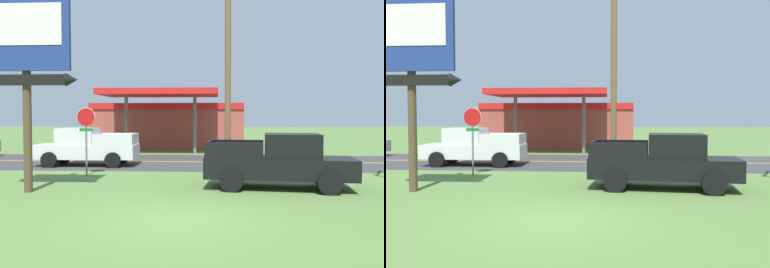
{
  "view_description": "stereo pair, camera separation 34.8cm",
  "coord_description": "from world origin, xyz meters",
  "views": [
    {
      "loc": [
        1.01,
        -10.18,
        2.59
      ],
      "look_at": [
        0.0,
        8.0,
        1.8
      ],
      "focal_mm": 38.85,
      "sensor_mm": 36.0,
      "label": 1
    },
    {
      "loc": [
        1.36,
        -10.16,
        2.59
      ],
      "look_at": [
        0.0,
        8.0,
        1.8
      ],
      "focal_mm": 38.85,
      "sensor_mm": 36.0,
      "label": 2
    }
  ],
  "objects": [
    {
      "name": "road_asphalt",
      "position": [
        0.0,
        13.0,
        0.01
      ],
      "size": [
        140.0,
        8.0,
        0.02
      ],
      "primitive_type": "cube",
      "color": "#3D3D3F",
      "rests_on": "ground"
    },
    {
      "name": "motel_sign",
      "position": [
        -5.28,
        3.4,
        4.69
      ],
      "size": [
        3.38,
        0.54,
        6.84
      ],
      "color": "brown",
      "rests_on": "ground"
    },
    {
      "name": "stop_sign",
      "position": [
        -4.55,
        7.44,
        2.03
      ],
      "size": [
        0.8,
        0.08,
        2.95
      ],
      "color": "slate",
      "rests_on": "ground"
    },
    {
      "name": "gas_station",
      "position": [
        -2.79,
        24.2,
        1.94
      ],
      "size": [
        12.0,
        11.5,
        4.4
      ],
      "color": "#A84C42",
      "rests_on": "ground"
    },
    {
      "name": "pickup_white_on_road",
      "position": [
        -5.71,
        11.0,
        0.96
      ],
      "size": [
        5.2,
        2.24,
        1.96
      ],
      "color": "silver",
      "rests_on": "ground"
    },
    {
      "name": "pickup_black_parked_on_lawn",
      "position": [
        3.36,
        4.71,
        0.96
      ],
      "size": [
        5.39,
        2.68,
        1.96
      ],
      "color": "black",
      "rests_on": "ground"
    },
    {
      "name": "ground_plane",
      "position": [
        0.0,
        0.0,
        0.0
      ],
      "size": [
        180.0,
        180.0,
        0.0
      ],
      "primitive_type": "plane",
      "color": "#5B7F3D"
    },
    {
      "name": "road_centre_line",
      "position": [
        0.0,
        13.0,
        0.02
      ],
      "size": [
        126.0,
        0.2,
        0.01
      ],
      "primitive_type": "cube",
      "color": "gold",
      "rests_on": "road_asphalt"
    },
    {
      "name": "utility_pole",
      "position": [
        1.56,
        7.95,
        5.16
      ],
      "size": [
        2.16,
        0.26,
        9.63
      ],
      "color": "brown",
      "rests_on": "ground"
    }
  ]
}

